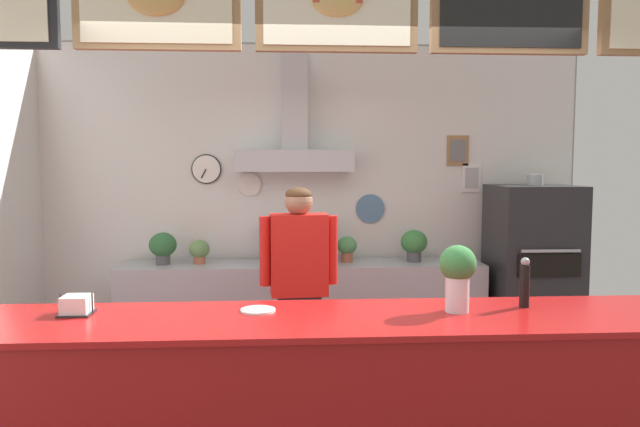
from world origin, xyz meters
The scene contains 14 objects.
back_wall_assembly centered at (-0.01, 2.45, 1.57)m, with size 5.19×2.91×2.94m.
service_counter centered at (0.00, -0.32, 0.53)m, with size 4.42×0.73×1.06m.
back_prep_counter centered at (-0.10, 2.23, 0.44)m, with size 3.31×0.54×0.89m.
pizza_oven centered at (2.01, 2.09, 0.80)m, with size 0.74×0.72×1.70m.
shop_worker centered at (-0.16, 1.04, 0.89)m, with size 0.56×0.25×1.64m.
espresso_machine centered at (-0.18, 2.21, 1.08)m, with size 0.58×0.56×0.39m.
potted_oregano centered at (0.94, 2.25, 1.06)m, with size 0.25×0.25×0.30m.
potted_basil centered at (0.32, 2.27, 1.03)m, with size 0.18×0.18×0.24m.
potted_rosemary centered at (-1.04, 2.26, 1.01)m, with size 0.19×0.19×0.22m.
potted_sage centered at (-1.36, 2.24, 1.06)m, with size 0.24×0.24×0.29m.
pepper_grinder centered at (0.99, -0.19, 1.19)m, with size 0.05×0.05×0.26m.
condiment_plate centered at (-0.40, -0.20, 1.06)m, with size 0.18×0.18×0.01m.
basil_vase centered at (0.61, -0.27, 1.25)m, with size 0.19×0.19×0.34m.
napkin_holder centered at (-1.31, -0.20, 1.10)m, with size 0.16×0.15×0.11m.
Camera 1 is at (-0.28, -3.24, 1.83)m, focal length 33.93 mm.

